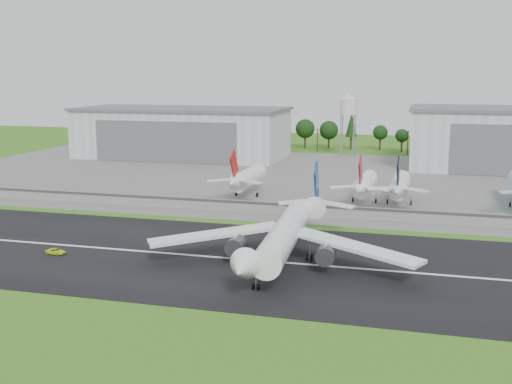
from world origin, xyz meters
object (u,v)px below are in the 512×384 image
(parked_jet_red_a, at_px, (245,178))
(parked_jet_navy, at_px, (400,186))
(main_airliner, at_px, (284,241))
(parked_jet_red_b, at_px, (364,184))
(ground_vehicle, at_px, (56,251))

(parked_jet_red_a, height_order, parked_jet_navy, parked_jet_red_a)
(main_airliner, bearing_deg, parked_jet_red_b, -101.98)
(ground_vehicle, bearing_deg, parked_jet_red_b, -33.58)
(ground_vehicle, xyz_separation_m, parked_jet_red_b, (58.93, 73.58, 5.25))
(ground_vehicle, xyz_separation_m, parked_jet_navy, (69.35, 73.59, 5.34))
(ground_vehicle, height_order, parked_jet_red_b, parked_jet_red_b)
(parked_jet_red_a, height_order, parked_jet_red_b, parked_jet_red_a)
(main_airliner, height_order, parked_jet_red_a, main_airliner)
(parked_jet_red_b, relative_size, parked_jet_navy, 1.00)
(main_airliner, distance_m, parked_jet_navy, 69.84)
(parked_jet_red_b, bearing_deg, ground_vehicle, -128.69)
(parked_jet_navy, bearing_deg, main_airliner, -106.42)
(parked_jet_red_b, bearing_deg, main_airliner, -97.92)
(parked_jet_navy, bearing_deg, parked_jet_red_a, 179.97)
(main_airliner, bearing_deg, parked_jet_navy, -110.48)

